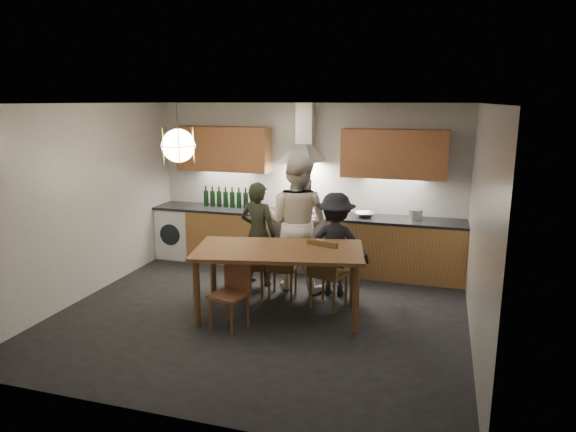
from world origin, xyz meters
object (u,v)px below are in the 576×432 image
(person_mid, at_px, (297,223))
(mixing_bowl, at_px, (364,215))
(dining_table, at_px, (279,257))
(person_right, at_px, (335,244))
(chair_front, at_px, (233,287))
(person_left, at_px, (258,234))
(chair_back_left, at_px, (250,263))
(wine_bottles, at_px, (232,197))
(stock_pot, at_px, (415,215))

(person_mid, relative_size, mixing_bowl, 6.16)
(dining_table, xyz_separation_m, person_right, (0.52, 0.91, -0.05))
(chair_front, bearing_deg, person_left, 113.84)
(person_left, bearing_deg, chair_front, 106.44)
(person_right, bearing_deg, chair_back_left, 16.36)
(chair_front, distance_m, wine_bottles, 2.71)
(person_left, relative_size, mixing_bowl, 4.88)
(person_left, relative_size, person_right, 1.06)
(person_mid, bearing_deg, person_right, 179.29)
(dining_table, xyz_separation_m, person_mid, (-0.05, 1.01, 0.19))
(person_left, xyz_separation_m, person_right, (1.15, -0.08, -0.04))
(dining_table, relative_size, wine_bottles, 2.14)
(wine_bottles, bearing_deg, mixing_bowl, -2.36)
(person_left, bearing_deg, person_right, -175.85)
(chair_front, distance_m, mixing_bowl, 2.67)
(dining_table, bearing_deg, person_right, 48.43)
(dining_table, relative_size, stock_pot, 10.82)
(chair_back_left, xyz_separation_m, person_left, (-0.08, 0.53, 0.27))
(wine_bottles, bearing_deg, person_mid, -34.78)
(chair_front, distance_m, person_right, 1.68)
(person_left, height_order, person_right, person_left)
(person_mid, relative_size, wine_bottles, 1.86)
(chair_back_left, bearing_deg, dining_table, 119.82)
(dining_table, relative_size, chair_back_left, 2.59)
(person_right, relative_size, mixing_bowl, 4.60)
(dining_table, distance_m, chair_front, 0.68)
(mixing_bowl, relative_size, wine_bottles, 0.30)
(chair_front, xyz_separation_m, stock_pot, (1.94, 2.40, 0.48))
(person_mid, distance_m, wine_bottles, 1.69)
(dining_table, xyz_separation_m, wine_bottles, (-1.44, 1.98, 0.30))
(chair_back_left, height_order, chair_front, same)
(person_mid, distance_m, person_right, 0.63)
(dining_table, xyz_separation_m, chair_front, (-0.42, -0.46, -0.27))
(dining_table, height_order, chair_back_left, dining_table)
(dining_table, height_order, chair_front, dining_table)
(person_left, height_order, person_mid, person_mid)
(person_mid, height_order, stock_pot, person_mid)
(wine_bottles, bearing_deg, chair_front, -67.28)
(person_right, bearing_deg, wine_bottles, -35.02)
(person_left, xyz_separation_m, wine_bottles, (-0.81, 0.99, 0.31))
(person_mid, bearing_deg, chair_front, 85.76)
(chair_back_left, bearing_deg, stock_pot, -165.14)
(chair_back_left, height_order, mixing_bowl, mixing_bowl)
(person_mid, xyz_separation_m, person_right, (0.57, -0.11, -0.24))
(person_mid, xyz_separation_m, mixing_bowl, (0.82, 0.87, -0.02))
(mixing_bowl, xyz_separation_m, stock_pot, (0.75, 0.05, 0.03))
(person_right, distance_m, stock_pot, 1.46)
(person_mid, bearing_deg, dining_table, 102.79)
(mixing_bowl, distance_m, stock_pot, 0.76)
(dining_table, xyz_separation_m, chair_back_left, (-0.56, 0.46, -0.28))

